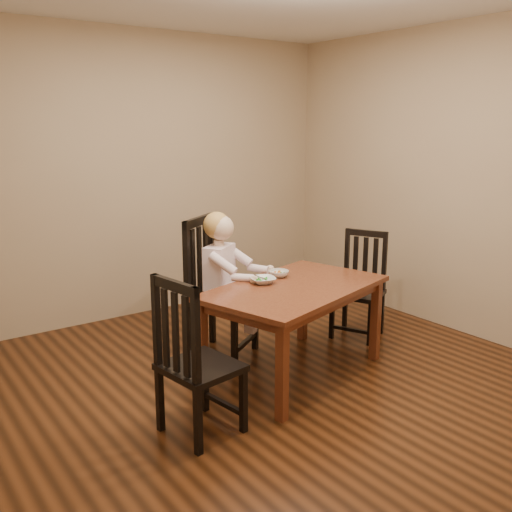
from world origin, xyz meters
TOP-DOWN VIEW (x-y plane):
  - room at (0.00, 0.00)m, footprint 4.01×4.01m
  - dining_table at (0.20, 0.01)m, footprint 1.55×1.16m
  - chair_child at (-0.07, 0.67)m, footprint 0.66×0.65m
  - chair_left at (-0.84, -0.31)m, footprint 0.47×0.49m
  - chair_right at (1.19, 0.30)m, footprint 0.52×0.53m
  - toddler at (-0.04, 0.62)m, footprint 0.56×0.59m
  - bowl_peas at (0.05, 0.20)m, footprint 0.23×0.23m
  - bowl_veg at (0.26, 0.27)m, footprint 0.20×0.20m
  - fork at (0.02, 0.17)m, footprint 0.07×0.10m

SIDE VIEW (x-z plane):
  - chair_right at x=1.19m, z-range -0.02..0.91m
  - chair_left at x=-0.84m, z-range -0.02..0.98m
  - chair_child at x=-0.07m, z-range -0.02..1.10m
  - dining_table at x=0.20m, z-range 0.26..0.95m
  - toddler at x=-0.04m, z-range 0.39..1.02m
  - bowl_peas at x=0.05m, z-range 0.69..0.73m
  - bowl_veg at x=0.26m, z-range 0.69..0.74m
  - fork at x=0.02m, z-range 0.71..0.76m
  - room at x=0.00m, z-range 0.00..2.71m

